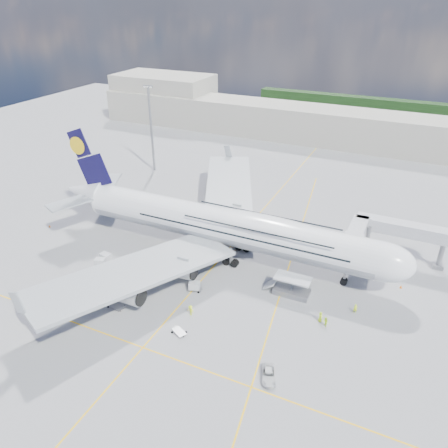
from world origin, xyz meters
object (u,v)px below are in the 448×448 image
at_px(light_mast, 151,128).
at_px(crew_nose, 355,309).
at_px(service_van, 269,375).
at_px(cone_wing_right_outer, 83,304).
at_px(cargo_loader, 291,288).
at_px(cone_nose, 401,287).
at_px(catering_truck_inner, 219,219).
at_px(crew_wing, 131,270).
at_px(cone_wing_left_outer, 232,208).
at_px(dolly_row_a, 100,262).
at_px(cone_wing_right_inner, 171,274).
at_px(dolly_row_b, 107,300).
at_px(airliner, 225,226).
at_px(cone_tail, 50,226).
at_px(dolly_back, 106,257).
at_px(baggage_tug, 125,282).
at_px(dolly_row_c, 116,306).
at_px(jet_bridge, 384,232).
at_px(crew_tug, 191,310).
at_px(catering_truck_outer, 230,192).
at_px(cone_wing_left_inner, 195,208).
at_px(dolly_nose_far, 179,332).
at_px(crew_van, 320,317).
at_px(crew_loader, 325,322).

bearing_deg(light_mast, crew_nose, -31.85).
bearing_deg(service_van, cone_wing_right_outer, 156.51).
distance_m(cargo_loader, cone_nose, 20.97).
xyz_separation_m(catering_truck_inner, crew_wing, (-7.25, -24.79, -1.17)).
height_order(crew_nose, crew_wing, crew_wing).
relative_size(catering_truck_inner, cone_wing_left_outer, 16.16).
bearing_deg(dolly_row_a, cone_wing_right_inner, -5.48).
bearing_deg(dolly_row_b, airliner, 84.52).
bearing_deg(dolly_row_b, cone_tail, 173.96).
xyz_separation_m(airliner, cargo_loader, (16.56, -7.11, -5.62)).
height_order(airliner, dolly_back, airliner).
relative_size(cargo_loader, cone_wing_left_outer, 17.11).
distance_m(baggage_tug, cone_wing_right_outer, 8.75).
distance_m(dolly_row_c, crew_nose, 41.59).
distance_m(jet_bridge, dolly_row_c, 53.08).
distance_m(crew_tug, cone_tail, 47.23).
relative_size(dolly_row_c, cone_tail, 5.74).
relative_size(jet_bridge, crew_nose, 10.76).
bearing_deg(cone_wing_left_outer, dolly_back, -112.26).
bearing_deg(catering_truck_inner, cone_wing_right_inner, -76.07).
height_order(catering_truck_outer, cone_wing_left_outer, catering_truck_outer).
bearing_deg(crew_wing, cone_wing_right_inner, -64.76).
relative_size(light_mast, dolly_back, 8.07).
xyz_separation_m(cargo_loader, light_mast, (-56.82, 42.11, 11.95)).
relative_size(baggage_tug, service_van, 0.60).
xyz_separation_m(baggage_tug, cone_wing_left_inner, (-3.26, 33.91, -0.40)).
distance_m(light_mast, cone_wing_right_outer, 66.96).
xyz_separation_m(dolly_row_b, dolly_row_c, (2.50, -0.67, -0.03)).
bearing_deg(crew_wing, baggage_tug, -161.72).
bearing_deg(airliner, cargo_loader, -23.23).
bearing_deg(crew_wing, light_mast, 31.22).
bearing_deg(crew_wing, dolly_row_c, -156.55).
relative_size(dolly_row_b, crew_wing, 1.96).
distance_m(dolly_nose_far, baggage_tug, 17.43).
bearing_deg(light_mast, dolly_back, -68.04).
height_order(dolly_row_c, baggage_tug, baggage_tug).
height_order(jet_bridge, cone_nose, jet_bridge).
bearing_deg(dolly_row_a, jet_bridge, 8.92).
bearing_deg(airliner, light_mast, 139.00).
height_order(airliner, cone_nose, airliner).
height_order(light_mast, dolly_row_b, light_mast).
xyz_separation_m(cargo_loader, cone_wing_right_outer, (-32.21, -18.82, -0.96)).
bearing_deg(baggage_tug, dolly_row_a, 171.97).
relative_size(jet_bridge, catering_truck_inner, 2.33).
height_order(jet_bridge, dolly_nose_far, jet_bridge).
relative_size(crew_van, cone_wing_right_outer, 3.17).
bearing_deg(airliner, crew_loader, -28.32).
distance_m(cargo_loader, cone_tail, 59.03).
height_order(cone_wing_right_outer, cone_tail, cone_wing_right_outer).
bearing_deg(dolly_row_b, catering_truck_inner, 102.54).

